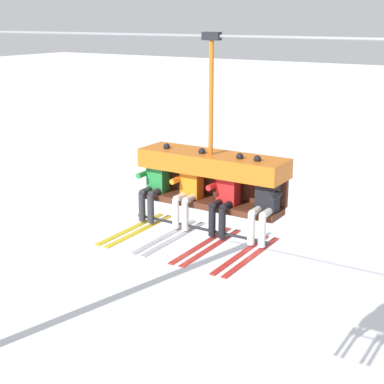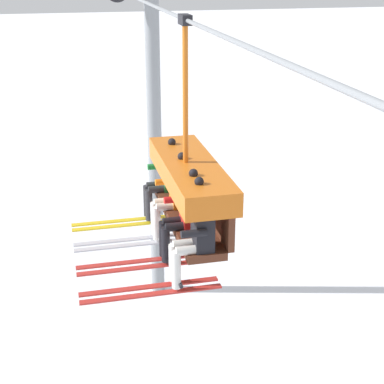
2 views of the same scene
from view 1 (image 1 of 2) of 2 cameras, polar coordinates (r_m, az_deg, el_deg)
lift_cable at (r=8.77m, az=4.10°, el=14.81°), size 17.33×0.05×0.05m
chairlift_chair at (r=9.30m, az=2.03°, el=2.07°), size 2.43×0.74×2.99m
skier_green at (r=9.73m, az=-3.72°, el=0.97°), size 0.48×1.70×1.34m
skier_orange at (r=9.37m, az=-0.40°, el=0.38°), size 0.48×1.70×1.34m
skier_red at (r=9.04m, az=3.18°, el=-0.24°), size 0.48×1.70×1.34m
skier_black at (r=8.76m, az=6.97°, el=-0.91°), size 0.48×1.70×1.34m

